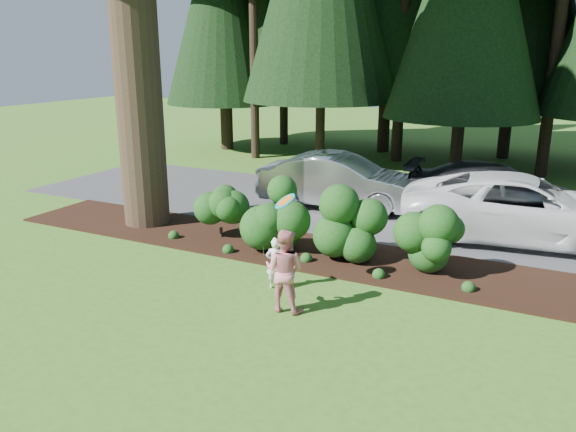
# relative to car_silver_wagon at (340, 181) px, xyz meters

# --- Properties ---
(ground) EXTENTS (80.00, 80.00, 0.00)m
(ground) POSITION_rel_car_silver_wagon_xyz_m (0.33, -7.36, -0.86)
(ground) COLOR #3C641C
(ground) RESTS_ON ground
(mulch_bed) EXTENTS (16.00, 2.50, 0.05)m
(mulch_bed) POSITION_rel_car_silver_wagon_xyz_m (0.33, -4.11, -0.83)
(mulch_bed) COLOR black
(mulch_bed) RESTS_ON ground
(driveway) EXTENTS (22.00, 6.00, 0.03)m
(driveway) POSITION_rel_car_silver_wagon_xyz_m (0.33, 0.14, -0.84)
(driveway) COLOR #38383A
(driveway) RESTS_ON ground
(shrub_row) EXTENTS (6.53, 1.60, 1.61)m
(shrub_row) POSITION_rel_car_silver_wagon_xyz_m (1.10, -4.22, -0.05)
(shrub_row) COLOR #164314
(shrub_row) RESTS_ON ground
(lily_cluster) EXTENTS (0.69, 0.09, 0.57)m
(lily_cluster) POSITION_rel_car_silver_wagon_xyz_m (0.03, -4.96, -0.36)
(lily_cluster) COLOR #164314
(lily_cluster) RESTS_ON ground
(car_silver_wagon) EXTENTS (5.13, 2.10, 1.65)m
(car_silver_wagon) POSITION_rel_car_silver_wagon_xyz_m (0.00, 0.00, 0.00)
(car_silver_wagon) COLOR silver
(car_silver_wagon) RESTS_ON driveway
(car_white_suv) EXTENTS (6.34, 3.52, 1.68)m
(car_white_suv) POSITION_rel_car_silver_wagon_xyz_m (5.33, -0.90, 0.01)
(car_white_suv) COLOR silver
(car_white_suv) RESTS_ON driveway
(car_dark_suv) EXTENTS (5.26, 2.36, 1.50)m
(car_dark_suv) POSITION_rel_car_silver_wagon_xyz_m (4.37, 1.29, -0.08)
(car_dark_suv) COLOR black
(car_dark_suv) RESTS_ON driveway
(child) EXTENTS (0.46, 0.38, 1.08)m
(child) POSITION_rel_car_silver_wagon_xyz_m (1.08, -6.36, -0.32)
(child) COLOR white
(child) RESTS_ON ground
(adult) EXTENTS (0.80, 0.64, 1.59)m
(adult) POSITION_rel_car_silver_wagon_xyz_m (1.70, -7.18, -0.06)
(adult) COLOR red
(adult) RESTS_ON ground
(frisbee) EXTENTS (0.50, 0.44, 0.38)m
(frisbee) POSITION_rel_car_silver_wagon_xyz_m (1.28, -6.30, 1.00)
(frisbee) COLOR teal
(frisbee) RESTS_ON ground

